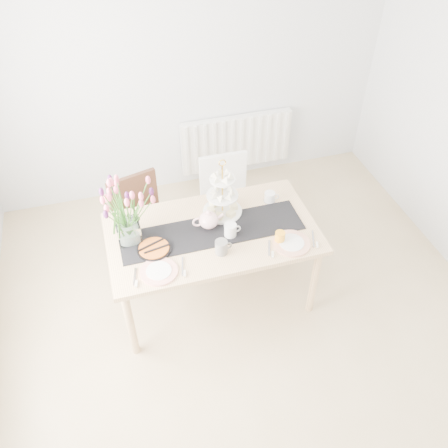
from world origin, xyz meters
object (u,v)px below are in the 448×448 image
object	(u,v)px
cake_stand	(222,200)
mug_orange	(280,237)
chair_brown	(141,217)
mug_grey	(221,247)
mug_white	(230,230)
radiator	(236,142)
plate_right	(291,243)
tulip_vase	(124,205)
teapot	(209,220)
chair_white	(226,195)
tart_tin	(154,249)
dining_table	(212,239)
plate_left	(159,271)
cream_jug	(270,197)

from	to	relation	value
cake_stand	mug_orange	size ratio (longest dim) A/B	5.09
chair_brown	mug_grey	xyz separation A→B (m)	(0.49, -0.82, 0.30)
mug_white	mug_grey	bearing A→B (deg)	-127.18
radiator	plate_right	distance (m)	1.91
radiator	chair_brown	world-z (taller)	chair_brown
tulip_vase	teapot	distance (m)	0.66
tulip_vase	mug_white	size ratio (longest dim) A/B	5.66
chair_brown	mug_orange	xyz separation A→B (m)	(0.93, -0.84, 0.29)
chair_brown	tulip_vase	xyz separation A→B (m)	(-0.13, -0.51, 0.58)
chair_white	tart_tin	size ratio (longest dim) A/B	3.50
radiator	chair_brown	bearing A→B (deg)	-139.68
mug_white	plate_right	bearing A→B (deg)	-27.77
chair_white	mug_white	size ratio (longest dim) A/B	7.89
dining_table	mug_grey	world-z (taller)	mug_grey
dining_table	plate_right	size ratio (longest dim) A/B	5.72
mug_white	plate_right	distance (m)	0.46
chair_brown	chair_white	distance (m)	0.80
tart_tin	cake_stand	bearing A→B (deg)	24.12
dining_table	plate_left	xyz separation A→B (m)	(-0.47, -0.29, 0.08)
tulip_vase	cream_jug	distance (m)	1.20
cake_stand	mug_grey	size ratio (longest dim) A/B	4.16
mug_orange	plate_left	distance (m)	0.92
tulip_vase	mug_white	xyz separation A→B (m)	(0.73, -0.16, -0.29)
chair_white	teapot	size ratio (longest dim) A/B	3.65
chair_white	plate_right	world-z (taller)	chair_white
chair_white	mug_grey	size ratio (longest dim) A/B	7.99
cake_stand	radiator	bearing A→B (deg)	68.31
chair_white	mug_orange	world-z (taller)	chair_white
chair_brown	mug_grey	world-z (taller)	chair_brown
mug_grey	teapot	bearing A→B (deg)	92.84
plate_left	plate_right	distance (m)	0.99
chair_brown	teapot	xyz separation A→B (m)	(0.47, -0.54, 0.32)
mug_white	plate_right	xyz separation A→B (m)	(0.41, -0.21, -0.05)
chair_brown	plate_right	distance (m)	1.37
dining_table	cake_stand	xyz separation A→B (m)	(0.14, 0.19, 0.21)
teapot	tart_tin	xyz separation A→B (m)	(-0.45, -0.13, -0.06)
chair_white	plate_left	bearing A→B (deg)	-128.12
dining_table	cake_stand	distance (m)	0.31
plate_left	mug_orange	bearing A→B (deg)	3.11
teapot	mug_grey	xyz separation A→B (m)	(0.02, -0.29, -0.02)
cream_jug	mug_orange	distance (m)	0.47
dining_table	chair_white	xyz separation A→B (m)	(0.31, 0.68, -0.17)
radiator	cake_stand	bearing A→B (deg)	-111.69
tulip_vase	mug_orange	distance (m)	1.16
chair_white	dining_table	bearing A→B (deg)	-114.22
dining_table	chair_brown	world-z (taller)	chair_brown
dining_table	mug_orange	size ratio (longest dim) A/B	17.90
radiator	dining_table	world-z (taller)	same
cream_jug	chair_brown	bearing A→B (deg)	177.15
mug_grey	mug_orange	distance (m)	0.45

